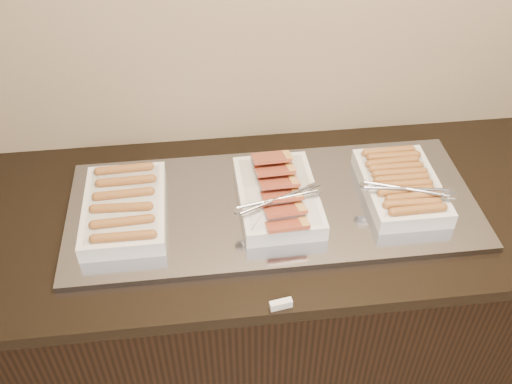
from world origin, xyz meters
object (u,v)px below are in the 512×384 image
Objects in this scene: warming_tray at (273,206)px; dish_left at (125,208)px; dish_right at (401,185)px; counter at (269,301)px; dish_center at (278,196)px.

warming_tray is 0.43m from dish_left.
dish_right is (0.38, -0.00, 0.05)m from warming_tray.
counter is 0.50m from dish_center.
dish_right is (0.39, -0.00, 0.50)m from counter.
dish_left is (-0.42, 0.00, 0.50)m from counter.
warming_tray is 3.66× the size of dish_right.
counter is at bearing -0.15° from dish_left.
warming_tray is 3.48× the size of dish_left.
dish_left is at bearing 180.00° from warming_tray.
dish_center is (0.01, -0.00, 0.04)m from warming_tray.
dish_center is (0.02, -0.00, 0.50)m from counter.
counter is 1.72× the size of warming_tray.
dish_center reaches higher than warming_tray.
counter is 0.65m from dish_left.
warming_tray is (0.00, 0.00, 0.46)m from counter.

